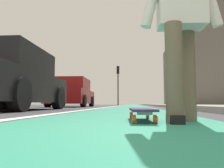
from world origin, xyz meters
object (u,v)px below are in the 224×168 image
parked_car_near (10,81)px  pedestrian_distant (182,88)px  traffic_light (118,78)px  skater_person (181,15)px  skateboard (142,111)px  parked_car_mid (72,94)px

parked_car_near → pedestrian_distant: 8.31m
parked_car_near → pedestrian_distant: (6.34, -5.37, 0.18)m
traffic_light → pedestrian_distant: 13.53m
skater_person → traffic_light: (22.62, 2.06, 1.91)m
skateboard → skater_person: (-0.15, -0.35, 0.84)m
skater_person → parked_car_near: skater_person is taller
skater_person → parked_car_mid: (10.08, 3.65, -0.24)m
skateboard → skater_person: bearing=-113.4°
skateboard → traffic_light: 22.70m
parked_car_mid → skateboard: bearing=-161.6°
parked_car_near → traffic_light: 19.29m
parked_car_mid → parked_car_near: bearing=-178.3°
skater_person → parked_car_mid: bearing=19.9°
parked_car_near → traffic_light: (19.12, -1.40, 2.12)m
skateboard → parked_car_mid: (9.93, 3.30, 0.60)m
skateboard → skater_person: 0.92m
parked_car_mid → pedestrian_distant: (-0.25, -5.57, 0.22)m
skater_person → parked_car_mid: 10.73m
traffic_light → pedestrian_distant: (-12.78, -3.98, -1.93)m
skateboard → parked_car_mid: 10.49m
parked_car_mid → traffic_light: (12.54, -1.59, 2.15)m
parked_car_near → skateboard: bearing=-137.1°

